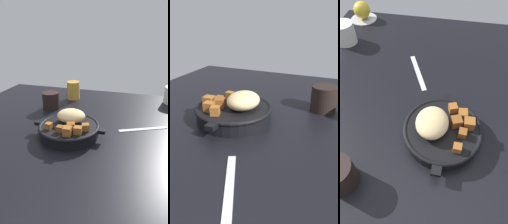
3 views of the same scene
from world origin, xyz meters
TOP-DOWN VIEW (x-y plane):
  - ground_plane at (0.00, 0.00)cm, footprint 118.22×97.91cm
  - cast_iron_skillet at (-4.67, -5.45)cm, footprint 25.43×21.16cm
  - butter_knife at (20.02, 6.04)cm, footprint 17.54×9.26cm
  - coffee_mug_dark at (-21.30, 15.97)cm, footprint 7.65×7.65cm
  - juice_glass_amber at (-15.90, 31.84)cm, footprint 6.44×6.44cm

SIDE VIEW (x-z plane):
  - ground_plane at x=0.00cm, z-range -2.40..0.00cm
  - butter_knife at x=20.02cm, z-range 0.00..0.36cm
  - cast_iron_skillet at x=-4.67cm, z-range -1.23..7.33cm
  - coffee_mug_dark at x=-21.30cm, z-range 0.00..7.64cm
  - juice_glass_amber at x=-15.90cm, z-range 0.00..8.97cm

